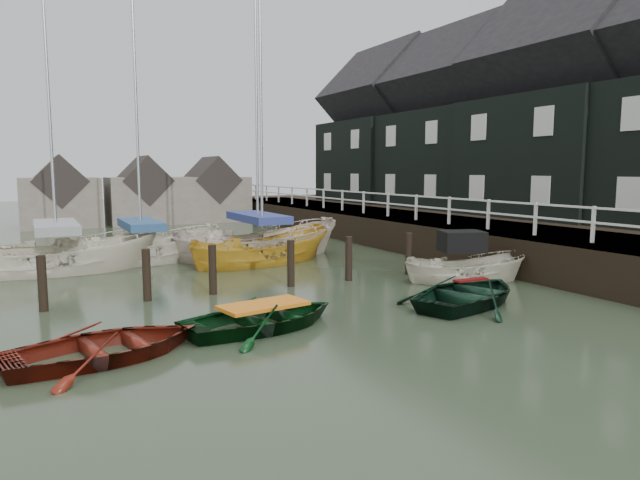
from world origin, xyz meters
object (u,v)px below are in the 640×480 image
sailboat_b (142,260)px  motorboat (465,278)px  rowboat_dkgreen (470,304)px  sailboat_a (58,270)px  rowboat_green (264,328)px  sailboat_d (258,256)px  sailboat_c (263,262)px  rowboat_red (107,358)px

sailboat_b → motorboat: bearing=-139.4°
rowboat_dkgreen → sailboat_b: 12.65m
sailboat_a → rowboat_dkgreen: bearing=-136.2°
sailboat_b → rowboat_green: bearing=-179.3°
rowboat_green → sailboat_d: bearing=-30.2°
sailboat_c → sailboat_d: bearing=-27.4°
sailboat_b → sailboat_d: size_ratio=0.88×
rowboat_green → sailboat_c: bearing=-31.1°
rowboat_green → rowboat_dkgreen: 5.67m
sailboat_c → rowboat_green: bearing=145.1°
sailboat_a → sailboat_d: size_ratio=0.77×
rowboat_red → sailboat_b: bearing=-24.7°
rowboat_red → rowboat_green: rowboat_green is taller
motorboat → sailboat_b: (-8.31, 8.55, -0.05)m
rowboat_red → sailboat_c: sailboat_c is taller
rowboat_green → motorboat: (7.52, 2.05, 0.11)m
rowboat_green → rowboat_dkgreen: size_ratio=0.92×
sailboat_a → rowboat_green: bearing=-158.4°
rowboat_red → sailboat_a: size_ratio=0.36×
rowboat_red → sailboat_c: size_ratio=0.32×
rowboat_red → motorboat: bearing=-88.1°
rowboat_dkgreen → sailboat_d: (-2.07, 10.02, 0.06)m
motorboat → sailboat_d: (-3.93, 7.69, -0.05)m
sailboat_d → sailboat_a: bearing=90.0°
rowboat_green → sailboat_d: (3.59, 9.75, 0.06)m
rowboat_red → motorboat: motorboat is taller
sailboat_a → sailboat_b: (2.93, 0.82, 0.01)m
rowboat_green → sailboat_d: sailboat_d is taller
sailboat_c → sailboat_d: (0.31, 1.27, 0.05)m
motorboat → sailboat_c: (-4.24, 6.42, -0.10)m
sailboat_a → sailboat_c: sailboat_c is taller
sailboat_a → sailboat_d: sailboat_d is taller
sailboat_c → sailboat_d: size_ratio=0.86×
sailboat_a → sailboat_b: 3.05m
sailboat_c → sailboat_d: sailboat_d is taller
rowboat_red → rowboat_dkgreen: bearing=-99.8°
sailboat_d → rowboat_dkgreen: bearing=-168.0°
rowboat_dkgreen → sailboat_a: (-9.38, 10.05, 0.06)m
rowboat_green → sailboat_a: sailboat_a is taller
sailboat_c → rowboat_dkgreen: bearing=-178.5°
sailboat_d → sailboat_c: bearing=166.6°
rowboat_dkgreen → rowboat_red: bearing=69.4°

